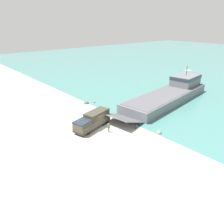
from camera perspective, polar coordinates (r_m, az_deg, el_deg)
ground_plane at (r=40.55m, az=-1.53°, el=-4.43°), size 240.00×240.00×0.00m
landing_craft at (r=57.56m, az=15.23°, el=4.91°), size 11.09×35.02×7.33m
military_truck at (r=40.52m, az=-5.11°, el=-2.14°), size 4.32×8.37×2.90m
soldier_on_ramp at (r=38.93m, az=-0.88°, el=-3.92°), size 0.49×0.37×1.78m
moored_boat_a at (r=87.09m, az=19.42°, el=9.46°), size 6.90×5.38×1.79m
mooring_bollard at (r=40.82m, az=6.34°, el=-3.73°), size 0.35×0.35×0.77m
shoreline_rock_a at (r=53.72m, az=-4.62°, el=2.43°), size 0.58×0.58×0.58m
shoreline_rock_b at (r=39.88m, az=12.19°, el=-5.47°), size 0.96×0.96×0.96m
shoreline_rock_c at (r=53.35m, az=-6.74°, el=2.20°), size 1.27×1.27×1.27m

